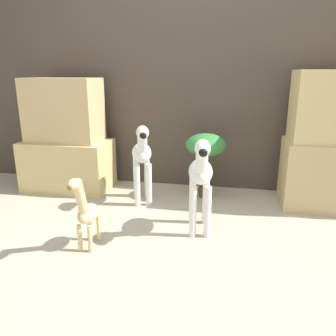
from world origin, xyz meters
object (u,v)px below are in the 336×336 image
object	(u,v)px
zebra_right	(201,176)
potted_palm_front	(206,147)
zebra_left	(142,156)
giraffe_figurine	(86,210)

from	to	relation	value
zebra_right	potted_palm_front	size ratio (longest dim) A/B	1.20
zebra_left	giraffe_figurine	xyz separation A→B (m)	(-0.14, -0.86, -0.16)
zebra_left	potted_palm_front	bearing A→B (deg)	25.69
zebra_left	zebra_right	bearing A→B (deg)	-40.29
zebra_right	giraffe_figurine	world-z (taller)	zebra_right
zebra_right	zebra_left	bearing A→B (deg)	139.71
zebra_left	potted_palm_front	world-z (taller)	zebra_left
zebra_right	giraffe_figurine	bearing A→B (deg)	-151.53
giraffe_figurine	zebra_right	bearing A→B (deg)	28.47
giraffe_figurine	potted_palm_front	xyz separation A→B (m)	(0.68, 1.12, 0.21)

